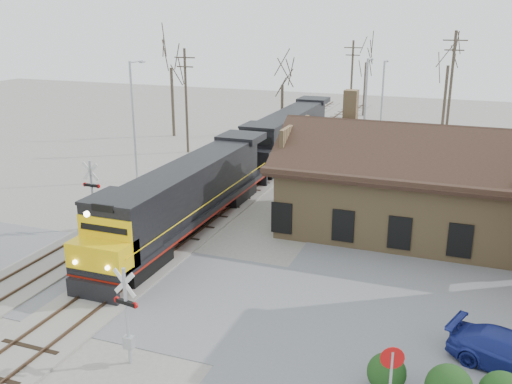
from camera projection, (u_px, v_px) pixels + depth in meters
ground at (119, 283)px, 27.13m from camera, size 140.00×140.00×0.00m
road at (119, 283)px, 27.12m from camera, size 60.00×9.00×0.03m
track_main at (239, 193)px, 40.50m from camera, size 3.40×90.00×0.24m
track_siding at (182, 187)px, 42.01m from camera, size 3.40×90.00×0.24m
depot at (410, 191)px, 33.09m from camera, size 15.20×9.31×7.90m
locomotive_lead at (185, 197)px, 32.62m from camera, size 2.84×19.02×4.22m
locomotive_trailing at (287, 134)px, 49.85m from camera, size 2.84×19.02×3.99m
crossbuck_near at (127, 319)px, 20.41m from camera, size 1.08×0.29×3.80m
crossbuck_far at (93, 198)px, 33.35m from camera, size 1.20×0.31×4.20m
do_not_enter_sign at (391, 370)px, 17.59m from camera, size 0.73×0.28×2.56m
hedge_a at (387, 372)px, 19.26m from camera, size 1.33×1.33×1.33m
streetlight_a at (134, 116)px, 42.29m from camera, size 0.25×2.04×9.01m
streetlight_b at (365, 112)px, 43.31m from camera, size 0.25×2.04×9.12m
streetlight_c at (382, 100)px, 52.36m from camera, size 0.25×2.04×8.25m
utility_pole_a at (186, 99)px, 51.36m from camera, size 2.00×0.24×9.37m
utility_pole_b at (352, 82)px, 63.82m from camera, size 2.00×0.24×9.50m
utility_pole_c at (450, 94)px, 48.81m from camera, size 2.00×0.24×10.95m
tree_a at (171, 56)px, 57.48m from camera, size 4.68×4.68×11.47m
tree_b at (282, 77)px, 59.37m from camera, size 3.44×3.44×8.42m
tree_c at (367, 53)px, 69.48m from camera, size 4.39×4.39×10.74m
tree_d at (449, 54)px, 60.21m from camera, size 4.68×4.68×11.46m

